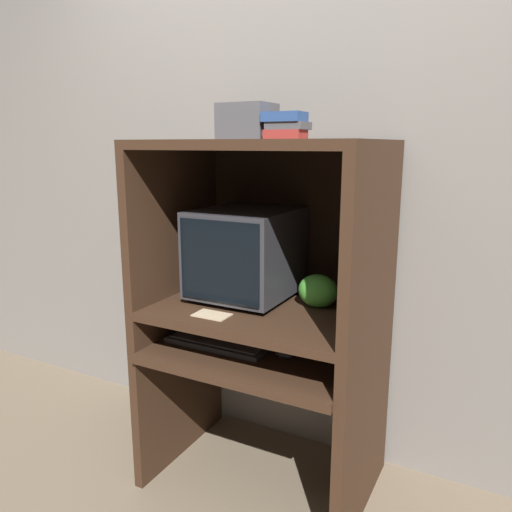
{
  "coord_description": "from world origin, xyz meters",
  "views": [
    {
      "loc": [
        0.87,
        -1.4,
        1.42
      ],
      "look_at": [
        -0.04,
        0.32,
        0.99
      ],
      "focal_mm": 35.0,
      "sensor_mm": 36.0,
      "label": 1
    }
  ],
  "objects_px": {
    "snack_bag": "(318,291)",
    "crt_monitor": "(246,252)",
    "book_stack": "(286,125)",
    "mouse": "(285,354)",
    "storage_box": "(247,122)",
    "keyboard": "(219,342)"
  },
  "relations": [
    {
      "from": "snack_bag",
      "to": "book_stack",
      "type": "distance_m",
      "value": 0.65
    },
    {
      "from": "snack_bag",
      "to": "book_stack",
      "type": "relative_size",
      "value": 1.03
    },
    {
      "from": "book_stack",
      "to": "keyboard",
      "type": "bearing_deg",
      "value": -158.4
    },
    {
      "from": "mouse",
      "to": "book_stack",
      "type": "height_order",
      "value": "book_stack"
    },
    {
      "from": "snack_bag",
      "to": "crt_monitor",
      "type": "bearing_deg",
      "value": -176.87
    },
    {
      "from": "book_stack",
      "to": "storage_box",
      "type": "bearing_deg",
      "value": 167.07
    },
    {
      "from": "storage_box",
      "to": "book_stack",
      "type": "bearing_deg",
      "value": -12.93
    },
    {
      "from": "crt_monitor",
      "to": "snack_bag",
      "type": "relative_size",
      "value": 2.67
    },
    {
      "from": "crt_monitor",
      "to": "keyboard",
      "type": "height_order",
      "value": "crt_monitor"
    },
    {
      "from": "crt_monitor",
      "to": "book_stack",
      "type": "xyz_separation_m",
      "value": [
        0.21,
        -0.07,
        0.51
      ]
    },
    {
      "from": "crt_monitor",
      "to": "storage_box",
      "type": "xyz_separation_m",
      "value": [
        0.02,
        -0.02,
        0.53
      ]
    },
    {
      "from": "keyboard",
      "to": "storage_box",
      "type": "bearing_deg",
      "value": 66.19
    },
    {
      "from": "mouse",
      "to": "book_stack",
      "type": "distance_m",
      "value": 0.86
    },
    {
      "from": "crt_monitor",
      "to": "mouse",
      "type": "distance_m",
      "value": 0.46
    },
    {
      "from": "keyboard",
      "to": "snack_bag",
      "type": "distance_m",
      "value": 0.46
    },
    {
      "from": "crt_monitor",
      "to": "storage_box",
      "type": "height_order",
      "value": "storage_box"
    },
    {
      "from": "mouse",
      "to": "storage_box",
      "type": "height_order",
      "value": "storage_box"
    },
    {
      "from": "keyboard",
      "to": "mouse",
      "type": "distance_m",
      "value": 0.29
    },
    {
      "from": "snack_bag",
      "to": "storage_box",
      "type": "relative_size",
      "value": 0.82
    },
    {
      "from": "crt_monitor",
      "to": "snack_bag",
      "type": "distance_m",
      "value": 0.35
    },
    {
      "from": "keyboard",
      "to": "book_stack",
      "type": "xyz_separation_m",
      "value": [
        0.25,
        0.1,
        0.86
      ]
    },
    {
      "from": "mouse",
      "to": "storage_box",
      "type": "distance_m",
      "value": 0.92
    }
  ]
}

